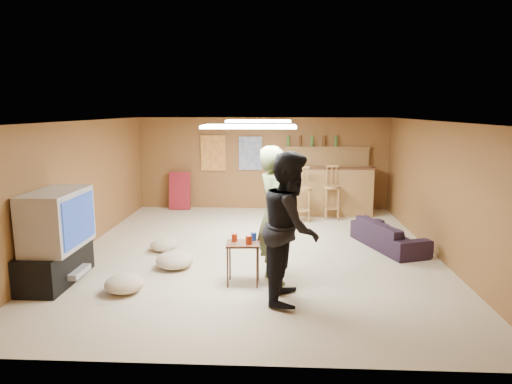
{
  "coord_description": "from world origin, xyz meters",
  "views": [
    {
      "loc": [
        0.39,
        -7.44,
        2.39
      ],
      "look_at": [
        0.0,
        0.2,
        1.0
      ],
      "focal_mm": 32.0,
      "sensor_mm": 36.0,
      "label": 1
    }
  ],
  "objects_px": {
    "person_olive": "(274,215)",
    "sofa": "(389,235)",
    "bar_counter": "(327,191)",
    "tray_table": "(243,263)",
    "tv_body": "(57,220)",
    "person_black": "(291,227)"
  },
  "relations": [
    {
      "from": "person_black",
      "to": "tray_table",
      "type": "bearing_deg",
      "value": 59.88
    },
    {
      "from": "person_black",
      "to": "person_olive",
      "type": "bearing_deg",
      "value": 26.33
    },
    {
      "from": "person_olive",
      "to": "sofa",
      "type": "bearing_deg",
      "value": -67.44
    },
    {
      "from": "person_black",
      "to": "sofa",
      "type": "bearing_deg",
      "value": -31.89
    },
    {
      "from": "bar_counter",
      "to": "sofa",
      "type": "distance_m",
      "value": 2.73
    },
    {
      "from": "person_black",
      "to": "tray_table",
      "type": "xyz_separation_m",
      "value": [
        -0.64,
        0.47,
        -0.65
      ]
    },
    {
      "from": "bar_counter",
      "to": "tray_table",
      "type": "distance_m",
      "value": 4.68
    },
    {
      "from": "person_black",
      "to": "sofa",
      "type": "height_order",
      "value": "person_black"
    },
    {
      "from": "tray_table",
      "to": "sofa",
      "type": "bearing_deg",
      "value": 36.8
    },
    {
      "from": "tv_body",
      "to": "person_olive",
      "type": "height_order",
      "value": "person_olive"
    },
    {
      "from": "bar_counter",
      "to": "sofa",
      "type": "height_order",
      "value": "bar_counter"
    },
    {
      "from": "tv_body",
      "to": "person_black",
      "type": "xyz_separation_m",
      "value": [
        3.19,
        -0.41,
        0.05
      ]
    },
    {
      "from": "person_olive",
      "to": "person_black",
      "type": "height_order",
      "value": "person_olive"
    },
    {
      "from": "person_olive",
      "to": "tray_table",
      "type": "xyz_separation_m",
      "value": [
        -0.42,
        -0.12,
        -0.66
      ]
    },
    {
      "from": "person_black",
      "to": "tray_table",
      "type": "relative_size",
      "value": 3.2
    },
    {
      "from": "tv_body",
      "to": "person_olive",
      "type": "distance_m",
      "value": 2.98
    },
    {
      "from": "bar_counter",
      "to": "tray_table",
      "type": "relative_size",
      "value": 3.39
    },
    {
      "from": "bar_counter",
      "to": "person_olive",
      "type": "height_order",
      "value": "person_olive"
    },
    {
      "from": "person_olive",
      "to": "person_black",
      "type": "distance_m",
      "value": 0.63
    },
    {
      "from": "person_olive",
      "to": "sofa",
      "type": "distance_m",
      "value": 2.7
    },
    {
      "from": "person_black",
      "to": "sofa",
      "type": "distance_m",
      "value": 2.96
    },
    {
      "from": "bar_counter",
      "to": "person_black",
      "type": "bearing_deg",
      "value": -101.17
    }
  ]
}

